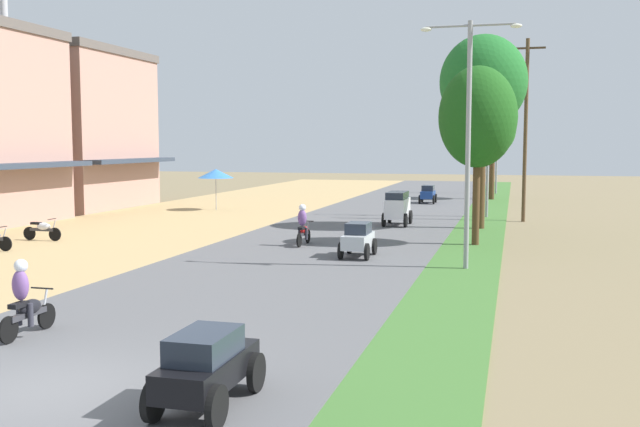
{
  "coord_description": "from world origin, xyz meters",
  "views": [
    {
      "loc": [
        7.28,
        -10.0,
        4.1
      ],
      "look_at": [
        -0.0,
        16.99,
        1.42
      ],
      "focal_mm": 40.62,
      "sensor_mm": 36.0,
      "label": 1
    }
  ],
  "objects": [
    {
      "name": "ground_plane",
      "position": [
        0.0,
        0.0,
        0.0
      ],
      "size": [
        180.0,
        180.0,
        0.0
      ],
      "primitive_type": "plane",
      "color": "#7A6B4C"
    },
    {
      "name": "road_strip",
      "position": [
        0.0,
        0.0,
        0.04
      ],
      "size": [
        9.0,
        140.0,
        0.08
      ],
      "primitive_type": "cube",
      "color": "#565659",
      "rests_on": "ground"
    },
    {
      "name": "shophouse_mid",
      "position": [
        -19.98,
        30.88,
        5.05
      ],
      "size": [
        8.28,
        9.37,
        10.1
      ],
      "color": "tan",
      "rests_on": "ground"
    },
    {
      "name": "parked_motorbike_third",
      "position": [
        -11.88,
        16.14,
        0.55
      ],
      "size": [
        1.8,
        0.54,
        0.94
      ],
      "color": "black",
      "rests_on": "dirt_shoulder"
    },
    {
      "name": "vendor_umbrella",
      "position": [
        -10.48,
        31.24,
        2.31
      ],
      "size": [
        2.2,
        2.2,
        2.52
      ],
      "color": "#99999E",
      "rests_on": "dirt_shoulder"
    },
    {
      "name": "median_tree_nearest",
      "position": [
        5.8,
        19.59,
        5.16
      ],
      "size": [
        3.1,
        3.1,
        7.14
      ],
      "color": "#4C351E",
      "rests_on": "median_strip"
    },
    {
      "name": "median_tree_second",
      "position": [
        5.73,
        25.46,
        6.99
      ],
      "size": [
        4.1,
        4.1,
        9.2
      ],
      "color": "#4C351E",
      "rests_on": "median_strip"
    },
    {
      "name": "median_tree_third",
      "position": [
        5.64,
        44.55,
        5.13
      ],
      "size": [
        3.31,
        3.31,
        6.99
      ],
      "color": "#4C351E",
      "rests_on": "median_strip"
    },
    {
      "name": "streetlamp_near",
      "position": [
        5.8,
        13.79,
        4.63
      ],
      "size": [
        3.16,
        0.2,
        7.94
      ],
      "color": "gray",
      "rests_on": "median_strip"
    },
    {
      "name": "streetlamp_mid",
      "position": [
        5.8,
        31.2,
        4.76
      ],
      "size": [
        3.16,
        0.2,
        8.2
      ],
      "color": "gray",
      "rests_on": "median_strip"
    },
    {
      "name": "streetlamp_far",
      "position": [
        5.8,
        51.05,
        4.47
      ],
      "size": [
        3.16,
        0.2,
        7.64
      ],
      "color": "gray",
      "rests_on": "median_strip"
    },
    {
      "name": "utility_pole_near",
      "position": [
        7.76,
        29.69,
        4.98
      ],
      "size": [
        1.8,
        0.2,
        9.58
      ],
      "color": "brown",
      "rests_on": "ground"
    },
    {
      "name": "car_sedan_black",
      "position": [
        2.8,
        -0.04,
        0.74
      ],
      "size": [
        1.1,
        2.26,
        1.19
      ],
      "color": "black",
      "rests_on": "road_strip"
    },
    {
      "name": "car_hatchback_silver",
      "position": [
        1.91,
        15.13,
        0.75
      ],
      "size": [
        1.04,
        2.0,
        1.23
      ],
      "color": "#B7BCC1",
      "rests_on": "road_strip"
    },
    {
      "name": "car_van_white",
      "position": [
        1.67,
        25.61,
        1.02
      ],
      "size": [
        1.19,
        2.41,
        1.67
      ],
      "color": "silver",
      "rests_on": "road_strip"
    },
    {
      "name": "car_hatchback_blue",
      "position": [
        1.56,
        39.6,
        0.75
      ],
      "size": [
        1.04,
        2.0,
        1.23
      ],
      "color": "navy",
      "rests_on": "road_strip"
    },
    {
      "name": "motorbike_foreground_rider",
      "position": [
        -2.54,
        2.74,
        0.86
      ],
      "size": [
        0.54,
        1.8,
        1.66
      ],
      "color": "black",
      "rests_on": "road_strip"
    },
    {
      "name": "motorbike_ahead_second",
      "position": [
        -0.82,
        17.44,
        0.86
      ],
      "size": [
        0.54,
        1.8,
        1.66
      ],
      "color": "black",
      "rests_on": "road_strip"
    }
  ]
}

